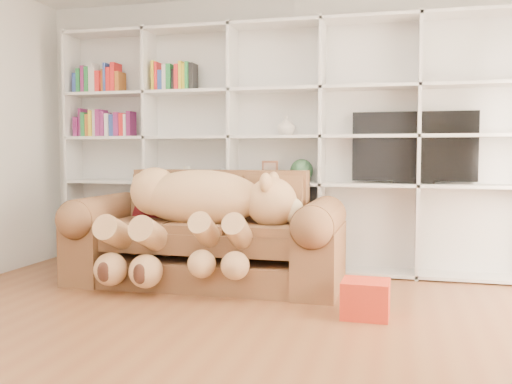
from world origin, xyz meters
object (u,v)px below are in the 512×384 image
(sofa, at_px, (208,241))
(gift_box, at_px, (366,299))
(teddy_bear, at_px, (197,209))
(tv, at_px, (414,148))

(sofa, xyz_separation_m, gift_box, (1.42, -0.75, -0.24))
(teddy_bear, distance_m, gift_box, 1.64)
(gift_box, height_order, tv, tv)
(sofa, distance_m, gift_box, 1.63)
(tv, bearing_deg, gift_box, -103.07)
(gift_box, distance_m, tv, 1.84)
(teddy_bear, bearing_deg, gift_box, -22.15)
(gift_box, bearing_deg, tv, 76.93)
(teddy_bear, xyz_separation_m, tv, (1.79, 0.91, 0.52))
(teddy_bear, height_order, gift_box, teddy_bear)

